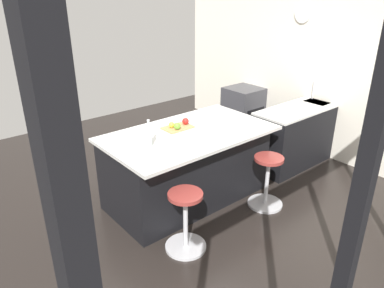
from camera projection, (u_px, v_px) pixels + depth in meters
ground_plane at (183, 197)px, 4.84m from camera, size 7.32×7.32×0.00m
interior_partition_left at (312, 61)px, 5.80m from camera, size 0.15×5.63×2.95m
sink_cabinet at (307, 131)px, 5.80m from camera, size 2.06×0.60×1.18m
oven_range at (243, 111)px, 6.77m from camera, size 0.60×0.61×0.87m
kitchen_island at (187, 165)px, 4.65m from camera, size 2.06×1.19×0.94m
stool_by_window at (267, 183)px, 4.55m from camera, size 0.44×0.44×0.67m
stool_middle at (186, 223)px, 3.79m from camera, size 0.44×0.44×0.67m
cutting_board at (178, 128)px, 4.54m from camera, size 0.36×0.24×0.02m
apple_green at (177, 126)px, 4.44m from camera, size 0.09×0.09×0.09m
apple_red at (186, 121)px, 4.60m from camera, size 0.08×0.08×0.08m
apple_yellow at (172, 125)px, 4.50m from camera, size 0.07×0.07×0.07m
water_bottle at (149, 136)px, 3.99m from camera, size 0.06×0.06×0.31m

